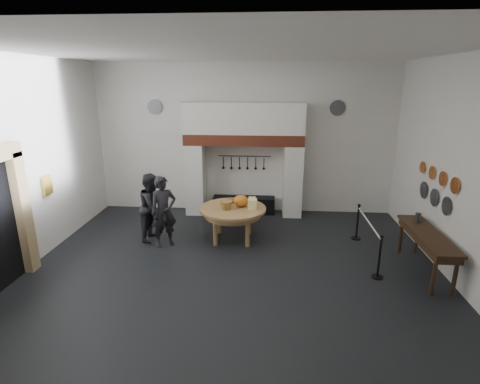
# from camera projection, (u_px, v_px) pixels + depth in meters

# --- Properties ---
(floor) EXTENTS (9.00, 8.00, 0.02)m
(floor) POSITION_uv_depth(u_px,v_px,m) (233.00, 270.00, 8.16)
(floor) COLOR black
(floor) RESTS_ON ground
(ceiling) EXTENTS (9.00, 8.00, 0.02)m
(ceiling) POSITION_uv_depth(u_px,v_px,m) (231.00, 50.00, 6.87)
(ceiling) COLOR silver
(ceiling) RESTS_ON wall_back
(wall_back) EXTENTS (9.00, 0.02, 4.50)m
(wall_back) POSITION_uv_depth(u_px,v_px,m) (245.00, 139.00, 11.34)
(wall_back) COLOR silver
(wall_back) RESTS_ON floor
(wall_front) EXTENTS (9.00, 0.02, 4.50)m
(wall_front) POSITION_uv_depth(u_px,v_px,m) (194.00, 262.00, 3.70)
(wall_front) COLOR silver
(wall_front) RESTS_ON floor
(wall_left) EXTENTS (0.02, 8.00, 4.50)m
(wall_left) POSITION_uv_depth(u_px,v_px,m) (19.00, 166.00, 7.84)
(wall_left) COLOR silver
(wall_left) RESTS_ON floor
(wall_right) EXTENTS (0.02, 8.00, 4.50)m
(wall_right) POSITION_uv_depth(u_px,v_px,m) (465.00, 173.00, 7.20)
(wall_right) COLOR silver
(wall_right) RESTS_ON floor
(chimney_pier_left) EXTENTS (0.55, 0.70, 2.15)m
(chimney_pier_left) POSITION_uv_depth(u_px,v_px,m) (196.00, 179.00, 11.45)
(chimney_pier_left) COLOR silver
(chimney_pier_left) RESTS_ON floor
(chimney_pier_right) EXTENTS (0.55, 0.70, 2.15)m
(chimney_pier_right) POSITION_uv_depth(u_px,v_px,m) (293.00, 181.00, 11.24)
(chimney_pier_right) COLOR silver
(chimney_pier_right) RESTS_ON floor
(hearth_brick_band) EXTENTS (3.50, 0.72, 0.32)m
(hearth_brick_band) POSITION_uv_depth(u_px,v_px,m) (244.00, 139.00, 10.99)
(hearth_brick_band) COLOR #9E442B
(hearth_brick_band) RESTS_ON chimney_pier_left
(chimney_hood) EXTENTS (3.50, 0.70, 0.90)m
(chimney_hood) POSITION_uv_depth(u_px,v_px,m) (244.00, 118.00, 10.81)
(chimney_hood) COLOR silver
(chimney_hood) RESTS_ON hearth_brick_band
(iron_range) EXTENTS (1.90, 0.45, 0.50)m
(iron_range) POSITION_uv_depth(u_px,v_px,m) (244.00, 205.00, 11.65)
(iron_range) COLOR black
(iron_range) RESTS_ON floor
(utensil_rail) EXTENTS (1.60, 0.02, 0.02)m
(utensil_rail) POSITION_uv_depth(u_px,v_px,m) (244.00, 156.00, 11.41)
(utensil_rail) COLOR black
(utensil_rail) RESTS_ON wall_back
(door_jamb_far) EXTENTS (0.22, 0.30, 2.60)m
(door_jamb_far) POSITION_uv_depth(u_px,v_px,m) (23.00, 213.00, 7.82)
(door_jamb_far) COLOR tan
(door_jamb_far) RESTS_ON floor
(wall_plaque) EXTENTS (0.05, 0.34, 0.44)m
(wall_plaque) POSITION_uv_depth(u_px,v_px,m) (47.00, 185.00, 8.78)
(wall_plaque) COLOR gold
(wall_plaque) RESTS_ON wall_left
(work_table) EXTENTS (1.94, 1.94, 0.07)m
(work_table) POSITION_uv_depth(u_px,v_px,m) (233.00, 209.00, 9.49)
(work_table) COLOR tan
(work_table) RESTS_ON floor
(pumpkin) EXTENTS (0.36, 0.36, 0.31)m
(pumpkin) POSITION_uv_depth(u_px,v_px,m) (241.00, 201.00, 9.52)
(pumpkin) COLOR orange
(pumpkin) RESTS_ON work_table
(cheese_block_big) EXTENTS (0.22, 0.22, 0.24)m
(cheese_block_big) POSITION_uv_depth(u_px,v_px,m) (252.00, 204.00, 9.36)
(cheese_block_big) COLOR #FFF298
(cheese_block_big) RESTS_ON work_table
(cheese_block_small) EXTENTS (0.18, 0.18, 0.20)m
(cheese_block_small) POSITION_uv_depth(u_px,v_px,m) (252.00, 201.00, 9.66)
(cheese_block_small) COLOR #EADC8C
(cheese_block_small) RESTS_ON work_table
(wicker_basket) EXTENTS (0.37, 0.37, 0.22)m
(wicker_basket) POSITION_uv_depth(u_px,v_px,m) (226.00, 205.00, 9.32)
(wicker_basket) COLOR olive
(wicker_basket) RESTS_ON work_table
(bread_loaf) EXTENTS (0.31, 0.18, 0.13)m
(bread_loaf) POSITION_uv_depth(u_px,v_px,m) (230.00, 201.00, 9.80)
(bread_loaf) COLOR brown
(bread_loaf) RESTS_ON work_table
(visitor_near) EXTENTS (0.77, 0.71, 1.78)m
(visitor_near) POSITION_uv_depth(u_px,v_px,m) (164.00, 212.00, 9.14)
(visitor_near) COLOR black
(visitor_near) RESTS_ON floor
(visitor_far) EXTENTS (0.78, 0.93, 1.74)m
(visitor_far) POSITION_uv_depth(u_px,v_px,m) (153.00, 207.00, 9.56)
(visitor_far) COLOR black
(visitor_far) RESTS_ON floor
(side_table) EXTENTS (0.55, 2.20, 0.06)m
(side_table) POSITION_uv_depth(u_px,v_px,m) (428.00, 234.00, 7.85)
(side_table) COLOR #342213
(side_table) RESTS_ON floor
(pewter_jug) EXTENTS (0.12, 0.12, 0.22)m
(pewter_jug) POSITION_uv_depth(u_px,v_px,m) (418.00, 218.00, 8.38)
(pewter_jug) COLOR #47474C
(pewter_jug) RESTS_ON side_table
(copper_pan_a) EXTENTS (0.03, 0.34, 0.34)m
(copper_pan_a) POSITION_uv_depth(u_px,v_px,m) (455.00, 186.00, 7.48)
(copper_pan_a) COLOR #C6662D
(copper_pan_a) RESTS_ON wall_right
(copper_pan_b) EXTENTS (0.03, 0.32, 0.32)m
(copper_pan_b) POSITION_uv_depth(u_px,v_px,m) (443.00, 179.00, 8.01)
(copper_pan_b) COLOR #C6662D
(copper_pan_b) RESTS_ON wall_right
(copper_pan_c) EXTENTS (0.03, 0.30, 0.30)m
(copper_pan_c) POSITION_uv_depth(u_px,v_px,m) (432.00, 173.00, 8.53)
(copper_pan_c) COLOR #C6662D
(copper_pan_c) RESTS_ON wall_right
(copper_pan_d) EXTENTS (0.03, 0.28, 0.28)m
(copper_pan_d) POSITION_uv_depth(u_px,v_px,m) (423.00, 167.00, 9.06)
(copper_pan_d) COLOR #C6662D
(copper_pan_d) RESTS_ON wall_right
(pewter_plate_left) EXTENTS (0.03, 0.40, 0.40)m
(pewter_plate_left) POSITION_uv_depth(u_px,v_px,m) (446.00, 206.00, 7.81)
(pewter_plate_left) COLOR #4C4C51
(pewter_plate_left) RESTS_ON wall_right
(pewter_plate_mid) EXTENTS (0.03, 0.40, 0.40)m
(pewter_plate_mid) POSITION_uv_depth(u_px,v_px,m) (434.00, 197.00, 8.39)
(pewter_plate_mid) COLOR #4C4C51
(pewter_plate_mid) RESTS_ON wall_right
(pewter_plate_right) EXTENTS (0.03, 0.40, 0.40)m
(pewter_plate_right) POSITION_uv_depth(u_px,v_px,m) (424.00, 190.00, 8.96)
(pewter_plate_right) COLOR #4C4C51
(pewter_plate_right) RESTS_ON wall_right
(pewter_plate_back_left) EXTENTS (0.44, 0.03, 0.44)m
(pewter_plate_back_left) POSITION_uv_depth(u_px,v_px,m) (155.00, 107.00, 11.22)
(pewter_plate_back_left) COLOR #4C4C51
(pewter_plate_back_left) RESTS_ON wall_back
(pewter_plate_back_right) EXTENTS (0.44, 0.03, 0.44)m
(pewter_plate_back_right) POSITION_uv_depth(u_px,v_px,m) (337.00, 108.00, 10.84)
(pewter_plate_back_right) COLOR #4C4C51
(pewter_plate_back_right) RESTS_ON wall_back
(barrier_post_near) EXTENTS (0.05, 0.05, 0.90)m
(barrier_post_near) POSITION_uv_depth(u_px,v_px,m) (379.00, 258.00, 7.72)
(barrier_post_near) COLOR black
(barrier_post_near) RESTS_ON floor
(barrier_post_far) EXTENTS (0.05, 0.05, 0.90)m
(barrier_post_far) POSITION_uv_depth(u_px,v_px,m) (358.00, 223.00, 9.63)
(barrier_post_far) COLOR black
(barrier_post_far) RESTS_ON floor
(barrier_rope) EXTENTS (0.04, 2.00, 0.04)m
(barrier_rope) POSITION_uv_depth(u_px,v_px,m) (369.00, 222.00, 8.56)
(barrier_rope) COLOR beige
(barrier_rope) RESTS_ON barrier_post_near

